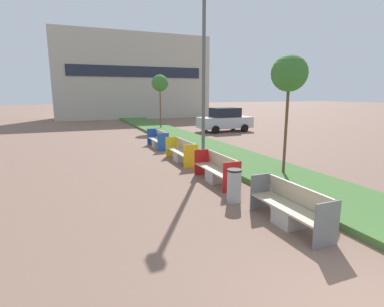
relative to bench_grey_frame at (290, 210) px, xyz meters
name	(u,v)px	position (x,y,z in m)	size (l,w,h in m)	color
planter_grass_strip	(211,149)	(2.26, 8.75, -0.28)	(2.80, 120.00, 0.18)	#426B33
building_backdrop	(133,77)	(3.06, 32.55, 4.52)	(18.08, 5.61, 9.78)	#B2AD9E
bench_grey_frame	(290,210)	(0.00, 0.00, 0.00)	(0.65, 2.20, 0.94)	#ADA8A0
bench_red_frame	(217,171)	(0.00, 3.67, 0.00)	(0.65, 2.24, 0.94)	#ADA8A0
bench_yellow_frame	(182,153)	(0.00, 7.11, 0.01)	(0.65, 2.44, 0.94)	#ADA8A0
bench_blue_frame	(158,141)	(0.00, 10.85, 0.00)	(0.65, 2.24, 0.94)	#ADA8A0
litter_bin	(234,185)	(-0.40, 1.83, 0.09)	(0.41, 0.41, 0.92)	#9EA0A5
street_lamp_post	(204,73)	(0.61, 6.15, 3.40)	(0.24, 0.44, 6.79)	#56595B
sapling_tree_near	(289,74)	(2.50, 3.32, 3.22)	(1.23, 1.23, 4.24)	brown
sapling_tree_far	(160,83)	(2.50, 18.88, 3.38)	(1.34, 1.34, 4.45)	brown
parked_car_distant	(225,120)	(6.83, 15.76, 0.54)	(4.21, 2.00, 1.86)	#B7BABF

